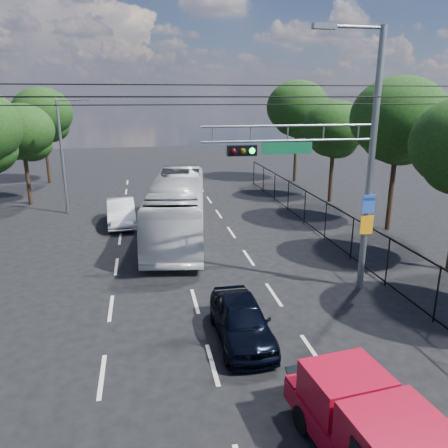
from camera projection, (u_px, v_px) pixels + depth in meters
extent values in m
cube|color=beige|center=(102.00, 376.00, 11.68)|extent=(0.12, 2.00, 0.01)
cube|color=beige|center=(111.00, 308.00, 15.46)|extent=(0.12, 2.00, 0.01)
cube|color=beige|center=(116.00, 266.00, 19.23)|extent=(0.12, 2.00, 0.01)
cube|color=beige|center=(120.00, 239.00, 23.00)|extent=(0.12, 2.00, 0.01)
cube|color=beige|center=(123.00, 219.00, 26.78)|extent=(0.12, 2.00, 0.01)
cube|color=beige|center=(125.00, 204.00, 30.55)|extent=(0.12, 2.00, 0.01)
cube|color=beige|center=(126.00, 192.00, 34.32)|extent=(0.12, 2.00, 0.01)
cube|color=beige|center=(127.00, 182.00, 38.09)|extent=(0.12, 2.00, 0.01)
cube|color=beige|center=(212.00, 364.00, 12.22)|extent=(0.12, 2.00, 0.01)
cube|color=beige|center=(195.00, 301.00, 15.99)|extent=(0.12, 2.00, 0.01)
cube|color=beige|center=(184.00, 262.00, 19.76)|extent=(0.12, 2.00, 0.01)
cube|color=beige|center=(177.00, 235.00, 23.53)|extent=(0.12, 2.00, 0.01)
cube|color=beige|center=(172.00, 216.00, 27.31)|extent=(0.12, 2.00, 0.01)
cube|color=beige|center=(168.00, 202.00, 31.08)|extent=(0.12, 2.00, 0.01)
cube|color=beige|center=(165.00, 190.00, 34.85)|extent=(0.12, 2.00, 0.01)
cube|color=beige|center=(162.00, 181.00, 38.63)|extent=(0.12, 2.00, 0.01)
cube|color=beige|center=(314.00, 353.00, 12.75)|extent=(0.12, 2.00, 0.01)
cube|color=beige|center=(274.00, 294.00, 16.52)|extent=(0.12, 2.00, 0.01)
cube|color=beige|center=(249.00, 258.00, 20.29)|extent=(0.12, 2.00, 0.01)
cube|color=beige|center=(231.00, 232.00, 24.07)|extent=(0.12, 2.00, 0.01)
cube|color=beige|center=(219.00, 214.00, 27.84)|extent=(0.12, 2.00, 0.01)
cube|color=beige|center=(209.00, 200.00, 31.61)|extent=(0.12, 2.00, 0.01)
cube|color=beige|center=(202.00, 189.00, 35.39)|extent=(0.12, 2.00, 0.01)
cube|color=beige|center=(196.00, 180.00, 39.16)|extent=(0.12, 2.00, 0.01)
cylinder|color=slate|center=(371.00, 167.00, 15.81)|extent=(0.24, 0.24, 9.50)
cylinder|color=slate|center=(356.00, 27.00, 14.33)|extent=(2.00, 0.10, 0.10)
cube|color=slate|center=(324.00, 26.00, 14.13)|extent=(0.80, 0.25, 0.18)
cylinder|color=slate|center=(291.00, 126.00, 14.84)|extent=(6.20, 0.08, 0.08)
cylinder|color=slate|center=(290.00, 141.00, 14.98)|extent=(6.20, 0.08, 0.08)
cube|color=black|center=(242.00, 151.00, 14.76)|extent=(1.00, 0.28, 0.35)
sphere|color=#3F0505|center=(234.00, 151.00, 14.56)|extent=(0.20, 0.20, 0.20)
sphere|color=#4C3805|center=(243.00, 151.00, 14.62)|extent=(0.20, 0.20, 0.20)
sphere|color=#0CE533|center=(252.00, 151.00, 14.68)|extent=(0.20, 0.20, 0.20)
cube|color=#0C5732|center=(287.00, 148.00, 15.03)|extent=(1.80, 0.05, 0.40)
cube|color=blue|center=(369.00, 204.00, 16.05)|extent=(0.50, 0.04, 0.70)
cube|color=#FFA10D|center=(367.00, 225.00, 16.28)|extent=(0.50, 0.04, 0.70)
cylinder|color=slate|center=(358.00, 132.00, 15.35)|extent=(0.05, 0.05, 0.50)
cylinder|color=slate|center=(324.00, 133.00, 15.12)|extent=(0.05, 0.05, 0.50)
cylinder|color=slate|center=(288.00, 133.00, 14.89)|extent=(0.05, 0.05, 0.50)
cylinder|color=slate|center=(251.00, 134.00, 14.66)|extent=(0.05, 0.05, 0.50)
cylinder|color=slate|center=(213.00, 134.00, 14.43)|extent=(0.05, 0.05, 0.50)
cylinder|color=slate|center=(62.00, 159.00, 27.06)|extent=(0.18, 0.18, 7.00)
cylinder|color=slate|center=(70.00, 100.00, 26.22)|extent=(1.60, 0.09, 0.09)
cube|color=slate|center=(86.00, 100.00, 26.38)|extent=(0.60, 0.22, 0.15)
cylinder|color=black|center=(199.00, 97.00, 12.08)|extent=(22.00, 0.04, 0.04)
cylinder|color=black|center=(186.00, 85.00, 15.27)|extent=(22.00, 0.04, 0.04)
cylinder|color=black|center=(182.00, 105.00, 16.88)|extent=(22.00, 0.04, 0.04)
cube|color=black|center=(344.00, 213.00, 20.56)|extent=(0.04, 34.00, 0.06)
cube|color=black|center=(341.00, 249.00, 21.07)|extent=(0.04, 34.00, 0.06)
cylinder|color=black|center=(437.00, 294.00, 14.23)|extent=(0.06, 0.06, 2.00)
cylinder|color=black|center=(388.00, 262.00, 17.06)|extent=(0.06, 0.06, 2.00)
cylinder|color=black|center=(352.00, 238.00, 19.89)|extent=(0.06, 0.06, 2.00)
cylinder|color=black|center=(326.00, 221.00, 22.72)|extent=(0.06, 0.06, 2.00)
cylinder|color=black|center=(305.00, 207.00, 25.55)|extent=(0.06, 0.06, 2.00)
cylinder|color=black|center=(288.00, 196.00, 28.38)|extent=(0.06, 0.06, 2.00)
cylinder|color=black|center=(275.00, 187.00, 31.21)|extent=(0.06, 0.06, 2.00)
cylinder|color=black|center=(263.00, 179.00, 34.04)|extent=(0.06, 0.06, 2.00)
cylinder|color=black|center=(254.00, 173.00, 36.87)|extent=(0.06, 0.06, 2.00)
cylinder|color=black|center=(392.00, 188.00, 24.02)|extent=(0.28, 0.28, 4.76)
ellipsoid|color=black|center=(399.00, 118.00, 22.97)|extent=(5.10, 5.10, 4.33)
ellipsoid|color=black|center=(400.00, 140.00, 23.65)|extent=(3.40, 3.40, 2.72)
ellipsoid|color=black|center=(393.00, 138.00, 23.00)|extent=(3.23, 3.23, 2.58)
cylinder|color=black|center=(331.00, 173.00, 30.65)|extent=(0.28, 0.28, 4.03)
ellipsoid|color=black|center=(335.00, 127.00, 29.76)|extent=(4.32, 4.32, 3.67)
ellipsoid|color=black|center=(337.00, 142.00, 30.40)|extent=(2.88, 2.88, 2.30)
ellipsoid|color=black|center=(330.00, 141.00, 29.75)|extent=(2.74, 2.74, 2.19)
cylinder|color=black|center=(296.00, 153.00, 38.11)|extent=(0.28, 0.28, 4.93)
ellipsoid|color=black|center=(298.00, 107.00, 37.02)|extent=(5.28, 5.28, 4.49)
ellipsoid|color=black|center=(300.00, 122.00, 37.72)|extent=(3.52, 3.52, 2.82)
ellipsoid|color=black|center=(294.00, 120.00, 37.07)|extent=(3.34, 3.34, 2.68)
cylinder|color=black|center=(28.00, 176.00, 29.81)|extent=(0.28, 0.28, 3.92)
ellipsoid|color=black|center=(22.00, 131.00, 28.94)|extent=(4.20, 4.20, 3.57)
ellipsoid|color=black|center=(31.00, 145.00, 29.57)|extent=(2.80, 2.80, 2.24)
ellipsoid|color=black|center=(17.00, 144.00, 28.93)|extent=(2.66, 2.66, 2.13)
cylinder|color=black|center=(47.00, 156.00, 37.22)|extent=(0.28, 0.28, 4.59)
ellipsoid|color=black|center=(42.00, 113.00, 36.21)|extent=(4.92, 4.92, 4.18)
ellipsoid|color=black|center=(49.00, 127.00, 36.89)|extent=(3.28, 3.28, 2.62)
ellipsoid|color=black|center=(39.00, 125.00, 36.24)|extent=(3.12, 3.12, 2.49)
cylinder|color=black|center=(303.00, 419.00, 9.68)|extent=(0.30, 0.65, 0.63)
cylinder|color=black|center=(363.00, 406.00, 10.11)|extent=(0.30, 0.65, 0.63)
cube|color=maroon|center=(321.00, 384.00, 10.39)|extent=(1.71, 0.68, 0.50)
cube|color=black|center=(316.00, 370.00, 10.55)|extent=(1.56, 0.53, 0.28)
cube|color=maroon|center=(346.00, 388.00, 9.32)|extent=(1.77, 1.57, 0.86)
cube|color=black|center=(364.00, 407.00, 8.68)|extent=(1.39, 0.20, 0.50)
imported|color=black|center=(241.00, 320.00, 13.29)|extent=(1.58, 3.92, 1.33)
imported|color=silver|center=(178.00, 208.00, 22.98)|extent=(4.19, 11.61, 3.16)
imported|color=silver|center=(121.00, 212.00, 25.42)|extent=(1.82, 4.48, 1.45)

